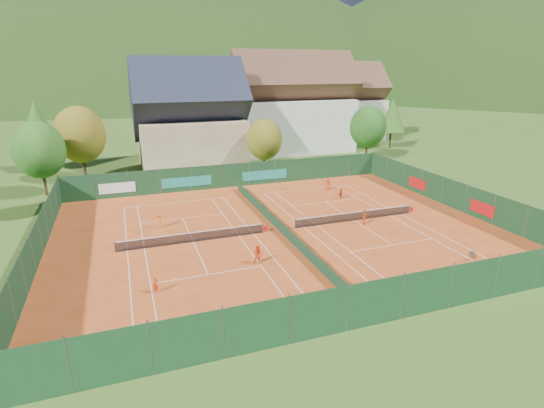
{
  "coord_description": "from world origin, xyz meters",
  "views": [
    {
      "loc": [
        -13.0,
        -34.36,
        14.65
      ],
      "look_at": [
        0.0,
        2.0,
        2.0
      ],
      "focal_mm": 28.0,
      "sensor_mm": 36.0,
      "label": 1
    }
  ],
  "objects_px": {
    "player_left_mid": "(258,255)",
    "player_right_far_b": "(341,194)",
    "ball_hopper": "(472,254)",
    "player_left_near": "(155,285)",
    "player_left_far": "(160,220)",
    "hotel_block_a": "(293,109)",
    "player_right_near": "(364,217)",
    "chalet": "(190,122)",
    "hotel_block_b": "(341,107)",
    "player_right_far_a": "(328,184)"
  },
  "relations": [
    {
      "from": "player_left_mid",
      "to": "player_right_far_b",
      "type": "distance_m",
      "value": 19.15
    },
    {
      "from": "ball_hopper",
      "to": "player_left_mid",
      "type": "relative_size",
      "value": 0.51
    },
    {
      "from": "player_left_near",
      "to": "player_left_far",
      "type": "relative_size",
      "value": 0.85
    },
    {
      "from": "hotel_block_a",
      "to": "ball_hopper",
      "type": "distance_m",
      "value": 47.7
    },
    {
      "from": "ball_hopper",
      "to": "player_right_near",
      "type": "distance_m",
      "value": 10.49
    },
    {
      "from": "chalet",
      "to": "player_right_far_b",
      "type": "xyz_separation_m",
      "value": [
        13.15,
        -23.09,
        -5.99
      ]
    },
    {
      "from": "hotel_block_a",
      "to": "ball_hopper",
      "type": "relative_size",
      "value": 27.0
    },
    {
      "from": "hotel_block_b",
      "to": "player_right_far_b",
      "type": "distance_m",
      "value": 42.49
    },
    {
      "from": "hotel_block_a",
      "to": "player_left_near",
      "type": "distance_m",
      "value": 52.41
    },
    {
      "from": "hotel_block_a",
      "to": "ball_hopper",
      "type": "xyz_separation_m",
      "value": [
        -3.97,
        -47.04,
        -6.83
      ]
    },
    {
      "from": "chalet",
      "to": "hotel_block_b",
      "type": "bearing_deg",
      "value": 22.99
    },
    {
      "from": "player_left_near",
      "to": "player_right_far_a",
      "type": "distance_m",
      "value": 29.13
    },
    {
      "from": "player_right_near",
      "to": "hotel_block_b",
      "type": "bearing_deg",
      "value": 4.05
    },
    {
      "from": "hotel_block_a",
      "to": "player_left_far",
      "type": "bearing_deg",
      "value": -129.97
    },
    {
      "from": "player_right_near",
      "to": "player_right_far_a",
      "type": "relative_size",
      "value": 1.1
    },
    {
      "from": "chalet",
      "to": "player_left_mid",
      "type": "distance_m",
      "value": 36.47
    },
    {
      "from": "chalet",
      "to": "player_left_near",
      "type": "height_order",
      "value": "chalet"
    },
    {
      "from": "player_left_mid",
      "to": "player_left_far",
      "type": "xyz_separation_m",
      "value": [
        -6.34,
        10.56,
        -0.06
      ]
    },
    {
      "from": "ball_hopper",
      "to": "player_left_far",
      "type": "height_order",
      "value": "player_left_far"
    },
    {
      "from": "chalet",
      "to": "hotel_block_b",
      "type": "height_order",
      "value": "chalet"
    },
    {
      "from": "player_right_far_a",
      "to": "player_right_far_b",
      "type": "bearing_deg",
      "value": 83.8
    },
    {
      "from": "chalet",
      "to": "player_left_near",
      "type": "distance_m",
      "value": 39.36
    },
    {
      "from": "hotel_block_b",
      "to": "player_right_far_a",
      "type": "bearing_deg",
      "value": -120.44
    },
    {
      "from": "player_left_near",
      "to": "player_right_far_a",
      "type": "xyz_separation_m",
      "value": [
        22.35,
        18.68,
        0.1
      ]
    },
    {
      "from": "player_left_near",
      "to": "player_left_mid",
      "type": "xyz_separation_m",
      "value": [
        7.85,
        1.89,
        0.17
      ]
    },
    {
      "from": "player_left_far",
      "to": "player_right_far_a",
      "type": "bearing_deg",
      "value": -153.08
    },
    {
      "from": "player_left_far",
      "to": "player_right_far_a",
      "type": "distance_m",
      "value": 21.75
    },
    {
      "from": "player_left_near",
      "to": "player_left_far",
      "type": "distance_m",
      "value": 12.54
    },
    {
      "from": "chalet",
      "to": "player_right_far_b",
      "type": "relative_size",
      "value": 12.8
    },
    {
      "from": "player_right_near",
      "to": "player_right_far_a",
      "type": "height_order",
      "value": "player_right_near"
    },
    {
      "from": "hotel_block_b",
      "to": "player_right_near",
      "type": "relative_size",
      "value": 11.02
    },
    {
      "from": "player_left_mid",
      "to": "player_right_far_a",
      "type": "relative_size",
      "value": 1.09
    },
    {
      "from": "player_right_near",
      "to": "player_right_far_a",
      "type": "bearing_deg",
      "value": 19.34
    },
    {
      "from": "player_right_far_a",
      "to": "player_right_near",
      "type": "bearing_deg",
      "value": 78.5
    },
    {
      "from": "player_left_near",
      "to": "player_left_mid",
      "type": "relative_size",
      "value": 0.79
    },
    {
      "from": "player_left_far",
      "to": "player_left_mid",
      "type": "bearing_deg",
      "value": 131.27
    },
    {
      "from": "hotel_block_a",
      "to": "player_right_far_a",
      "type": "height_order",
      "value": "hotel_block_a"
    },
    {
      "from": "player_right_far_b",
      "to": "player_left_near",
      "type": "bearing_deg",
      "value": -3.64
    },
    {
      "from": "player_right_near",
      "to": "player_right_far_b",
      "type": "xyz_separation_m",
      "value": [
        1.85,
        8.15,
        -0.15
      ]
    },
    {
      "from": "hotel_block_a",
      "to": "player_right_near",
      "type": "bearing_deg",
      "value": -101.69
    },
    {
      "from": "hotel_block_b",
      "to": "player_right_far_b",
      "type": "relative_size",
      "value": 13.65
    },
    {
      "from": "chalet",
      "to": "ball_hopper",
      "type": "height_order",
      "value": "chalet"
    },
    {
      "from": "hotel_block_b",
      "to": "ball_hopper",
      "type": "height_order",
      "value": "hotel_block_b"
    },
    {
      "from": "chalet",
      "to": "hotel_block_b",
      "type": "distance_m",
      "value": 35.85
    },
    {
      "from": "ball_hopper",
      "to": "player_left_mid",
      "type": "height_order",
      "value": "player_left_mid"
    },
    {
      "from": "hotel_block_b",
      "to": "player_right_near",
      "type": "height_order",
      "value": "hotel_block_b"
    },
    {
      "from": "player_left_mid",
      "to": "player_right_far_b",
      "type": "relative_size",
      "value": 1.23
    },
    {
      "from": "hotel_block_b",
      "to": "player_left_near",
      "type": "height_order",
      "value": "hotel_block_b"
    },
    {
      "from": "chalet",
      "to": "player_right_near",
      "type": "height_order",
      "value": "chalet"
    },
    {
      "from": "player_left_near",
      "to": "player_left_mid",
      "type": "height_order",
      "value": "player_left_mid"
    }
  ]
}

